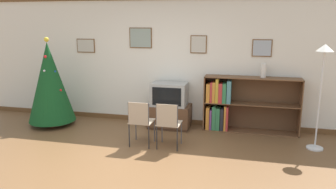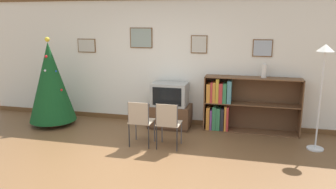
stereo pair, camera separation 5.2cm
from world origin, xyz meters
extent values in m
plane|color=brown|center=(0.00, 0.00, 0.00)|extent=(24.00, 24.00, 0.00)
cube|color=silver|center=(0.00, 2.54, 1.35)|extent=(8.61, 0.08, 2.70)
cube|color=brown|center=(0.00, 2.48, 0.05)|extent=(8.61, 0.03, 0.10)
cube|color=brown|center=(-1.83, 2.49, 1.64)|extent=(0.43, 0.02, 0.30)
cube|color=#BCB7A8|center=(-1.83, 2.48, 1.64)|extent=(0.39, 0.01, 0.27)
cube|color=brown|center=(-0.55, 2.49, 1.83)|extent=(0.49, 0.02, 0.43)
cube|color=gray|center=(-0.55, 2.48, 1.83)|extent=(0.46, 0.01, 0.39)
cube|color=brown|center=(0.68, 2.49, 1.71)|extent=(0.33, 0.02, 0.36)
cube|color=#BCB7A8|center=(0.68, 2.48, 1.71)|extent=(0.30, 0.01, 0.33)
cube|color=brown|center=(1.93, 2.49, 1.66)|extent=(0.38, 0.02, 0.34)
cube|color=#9EA8B2|center=(1.93, 2.48, 1.66)|extent=(0.34, 0.01, 0.30)
cylinder|color=maroon|center=(-2.32, 1.76, 0.05)|extent=(0.36, 0.36, 0.10)
cone|color=#14471E|center=(-2.32, 1.76, 0.93)|extent=(0.96, 0.96, 1.66)
sphere|color=yellow|center=(-2.32, 1.76, 1.81)|extent=(0.10, 0.10, 0.10)
sphere|color=red|center=(-2.33, 1.68, 1.47)|extent=(0.06, 0.06, 0.06)
sphere|color=silver|center=(-2.13, 1.99, 0.69)|extent=(0.05, 0.05, 0.05)
sphere|color=silver|center=(-2.32, 1.60, 1.19)|extent=(0.05, 0.05, 0.05)
sphere|color=gold|center=(-2.29, 2.15, 0.38)|extent=(0.05, 0.05, 0.05)
sphere|color=red|center=(-2.05, 1.71, 0.78)|extent=(0.05, 0.05, 0.05)
sphere|color=gold|center=(-2.67, 1.73, 0.54)|extent=(0.05, 0.05, 0.05)
sphere|color=#1E4CB2|center=(-2.16, 1.73, 1.17)|extent=(0.04, 0.04, 0.04)
sphere|color=gold|center=(-2.50, 1.77, 1.13)|extent=(0.04, 0.04, 0.04)
cube|color=#412A1A|center=(0.14, 2.19, 0.03)|extent=(0.84, 0.53, 0.05)
cube|color=brown|center=(0.14, 2.19, 0.26)|extent=(0.87, 0.55, 0.43)
cube|color=#9E9E99|center=(0.14, 2.19, 0.71)|extent=(0.72, 0.48, 0.47)
cube|color=black|center=(0.14, 1.95, 0.71)|extent=(0.59, 0.01, 0.36)
cube|color=tan|center=(-0.11, 1.13, 0.43)|extent=(0.40, 0.40, 0.02)
cube|color=tan|center=(-0.11, 0.93, 0.63)|extent=(0.35, 0.01, 0.38)
cylinder|color=#4C4C51|center=(-0.29, 1.31, 0.21)|extent=(0.02, 0.02, 0.42)
cylinder|color=#4C4C51|center=(0.07, 1.31, 0.21)|extent=(0.02, 0.02, 0.42)
cylinder|color=#4C4C51|center=(-0.29, 0.95, 0.21)|extent=(0.02, 0.02, 0.42)
cylinder|color=#4C4C51|center=(0.07, 0.95, 0.21)|extent=(0.02, 0.02, 0.42)
cylinder|color=#4C4C51|center=(-0.29, 0.95, 0.41)|extent=(0.02, 0.02, 0.82)
cylinder|color=#4C4C51|center=(0.07, 0.95, 0.41)|extent=(0.02, 0.02, 0.82)
cube|color=tan|center=(0.39, 1.13, 0.43)|extent=(0.40, 0.40, 0.02)
cube|color=tan|center=(0.39, 0.93, 0.63)|extent=(0.35, 0.01, 0.38)
cylinder|color=#4C4C51|center=(0.21, 1.31, 0.21)|extent=(0.02, 0.02, 0.42)
cylinder|color=#4C4C51|center=(0.57, 1.31, 0.21)|extent=(0.02, 0.02, 0.42)
cylinder|color=#4C4C51|center=(0.21, 0.95, 0.21)|extent=(0.02, 0.02, 0.42)
cylinder|color=#4C4C51|center=(0.57, 0.95, 0.21)|extent=(0.02, 0.02, 0.42)
cylinder|color=#4C4C51|center=(0.21, 0.95, 0.41)|extent=(0.02, 0.02, 0.82)
cylinder|color=#4C4C51|center=(0.57, 0.95, 0.41)|extent=(0.02, 0.02, 0.82)
cube|color=brown|center=(0.86, 2.30, 0.55)|extent=(0.02, 0.36, 1.11)
cube|color=brown|center=(2.70, 2.30, 0.55)|extent=(0.02, 0.36, 1.11)
cube|color=brown|center=(1.78, 2.30, 1.10)|extent=(1.86, 0.36, 0.02)
cube|color=brown|center=(1.78, 2.30, 0.01)|extent=(1.86, 0.36, 0.02)
cube|color=brown|center=(1.78, 2.30, 0.58)|extent=(1.82, 0.36, 0.02)
cube|color=brown|center=(1.78, 2.47, 0.55)|extent=(1.86, 0.01, 1.11)
cube|color=orange|center=(0.94, 2.27, 0.25)|extent=(0.07, 0.29, 0.46)
cube|color=#7A3D7F|center=(1.00, 2.27, 0.22)|extent=(0.04, 0.30, 0.41)
cube|color=#337547|center=(1.07, 2.24, 0.26)|extent=(0.07, 0.22, 0.48)
cube|color=#337547|center=(1.15, 2.27, 0.24)|extent=(0.08, 0.29, 0.45)
cube|color=#232328|center=(1.23, 2.23, 0.24)|extent=(0.06, 0.22, 0.44)
cube|color=orange|center=(1.29, 2.27, 0.27)|extent=(0.04, 0.29, 0.50)
cube|color=#B73333|center=(1.33, 2.27, 0.26)|extent=(0.04, 0.29, 0.49)
cube|color=orange|center=(0.94, 2.26, 0.77)|extent=(0.07, 0.27, 0.37)
cube|color=#B73333|center=(1.00, 2.24, 0.79)|extent=(0.04, 0.24, 0.41)
cube|color=orange|center=(1.05, 2.28, 0.79)|extent=(0.06, 0.31, 0.41)
cube|color=gold|center=(1.11, 2.25, 0.82)|extent=(0.06, 0.26, 0.48)
cube|color=#B73333|center=(1.18, 2.23, 0.78)|extent=(0.07, 0.22, 0.39)
cube|color=#337547|center=(1.26, 2.26, 0.78)|extent=(0.07, 0.27, 0.39)
cube|color=teal|center=(1.34, 2.27, 0.81)|extent=(0.08, 0.29, 0.45)
cylinder|color=silver|center=(1.98, 2.33, 1.24)|extent=(0.10, 0.10, 0.26)
torus|color=silver|center=(1.98, 2.33, 1.37)|extent=(0.09, 0.09, 0.02)
cylinder|color=silver|center=(2.89, 1.62, 0.01)|extent=(0.28, 0.28, 0.03)
cylinder|color=silver|center=(2.89, 1.62, 0.86)|extent=(0.03, 0.03, 1.67)
cone|color=white|center=(2.89, 1.62, 1.75)|extent=(0.28, 0.28, 0.12)
camera|label=1|loc=(1.65, -4.19, 2.19)|focal=35.00mm
camera|label=2|loc=(1.70, -4.18, 2.19)|focal=35.00mm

